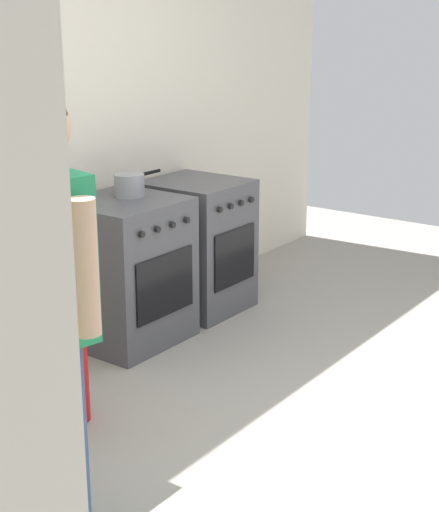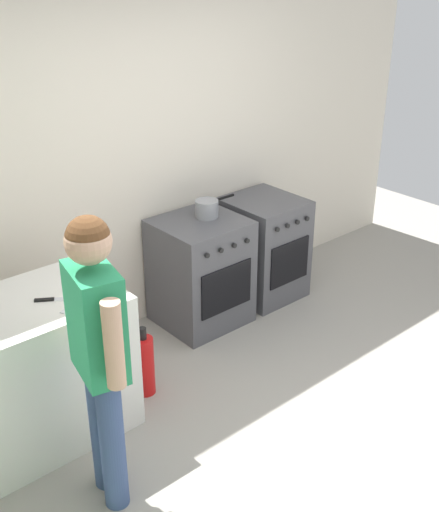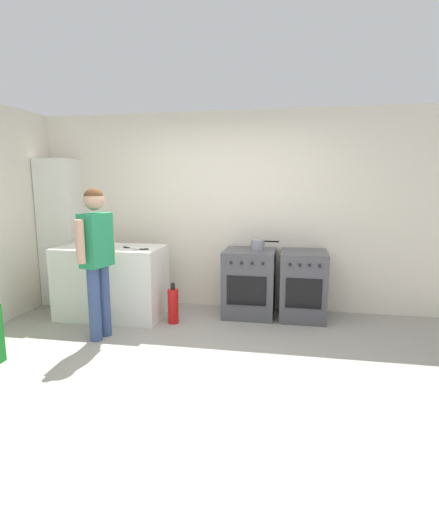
{
  "view_description": "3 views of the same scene",
  "coord_description": "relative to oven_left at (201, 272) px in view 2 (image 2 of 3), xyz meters",
  "views": [
    {
      "loc": [
        -2.82,
        -1.44,
        1.84
      ],
      "look_at": [
        0.01,
        0.64,
        0.77
      ],
      "focal_mm": 55.0,
      "sensor_mm": 36.0,
      "label": 1
    },
    {
      "loc": [
        -2.41,
        -1.85,
        2.69
      ],
      "look_at": [
        -0.1,
        0.83,
        0.98
      ],
      "focal_mm": 45.0,
      "sensor_mm": 36.0,
      "label": 2
    },
    {
      "loc": [
        0.89,
        -3.36,
        1.66
      ],
      "look_at": [
        0.07,
        0.99,
        0.87
      ],
      "focal_mm": 28.0,
      "sensor_mm": 36.0,
      "label": 3
    }
  ],
  "objects": [
    {
      "name": "knife_carving",
      "position": [
        -1.3,
        -0.55,
        0.48
      ],
      "size": [
        0.32,
        0.15,
        0.01
      ],
      "color": "silver",
      "rests_on": "counter_unit"
    },
    {
      "name": "person",
      "position": [
        -1.51,
        -1.08,
        0.55
      ],
      "size": [
        0.27,
        0.56,
        1.63
      ],
      "color": "#384C7A",
      "rests_on": "ground"
    },
    {
      "name": "back_wall",
      "position": [
        -0.35,
        0.37,
        0.87
      ],
      "size": [
        6.0,
        0.1,
        2.6
      ],
      "primitive_type": "cube",
      "color": "silver",
      "rests_on": "ground"
    },
    {
      "name": "counter_unit",
      "position": [
        -1.7,
        -0.38,
        0.02
      ],
      "size": [
        1.3,
        0.7,
        0.9
      ],
      "primitive_type": "cube",
      "color": "silver",
      "rests_on": "ground"
    },
    {
      "name": "oven_right",
      "position": [
        0.68,
        -0.0,
        -0.0
      ],
      "size": [
        0.56,
        0.62,
        0.85
      ],
      "color": "#4C4C51",
      "rests_on": "ground"
    },
    {
      "name": "fire_extinguisher",
      "position": [
        -0.87,
        -0.48,
        -0.21
      ],
      "size": [
        0.13,
        0.13,
        0.5
      ],
      "color": "red",
      "rests_on": "ground"
    },
    {
      "name": "oven_left",
      "position": [
        0.0,
        0.0,
        0.0
      ],
      "size": [
        0.64,
        0.62,
        0.85
      ],
      "color": "#4C4C51",
      "rests_on": "ground"
    },
    {
      "name": "knife_chef",
      "position": [
        -1.4,
        -0.47,
        0.48
      ],
      "size": [
        0.28,
        0.19,
        0.01
      ],
      "color": "silver",
      "rests_on": "counter_unit"
    },
    {
      "name": "ground_plane",
      "position": [
        -0.35,
        -1.58,
        -0.43
      ],
      "size": [
        8.0,
        8.0,
        0.0
      ],
      "primitive_type": "plane",
      "color": "gray"
    },
    {
      "name": "pot",
      "position": [
        0.1,
        0.03,
        0.49
      ],
      "size": [
        0.36,
        0.18,
        0.13
      ],
      "color": "gray",
      "rests_on": "oven_left"
    }
  ]
}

